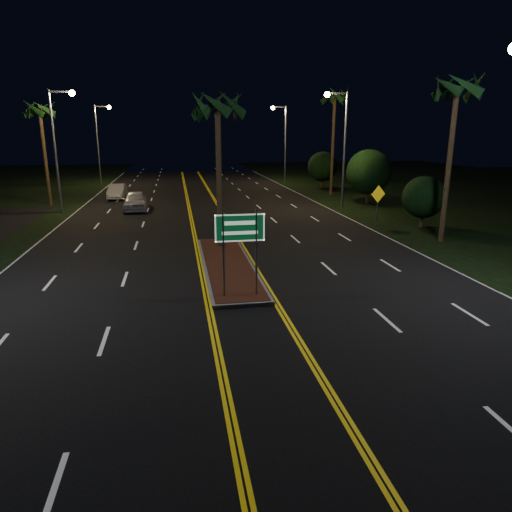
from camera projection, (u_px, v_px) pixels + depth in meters
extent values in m
plane|color=black|center=(253.00, 330.00, 14.32)|extent=(120.00, 120.00, 0.00)
cube|color=gray|center=(228.00, 265.00, 20.96)|extent=(2.25, 10.25, 0.15)
cube|color=#592819|center=(228.00, 264.00, 20.94)|extent=(2.00, 10.00, 0.02)
cylinder|color=gray|center=(224.00, 254.00, 16.43)|extent=(0.08, 0.08, 3.20)
cylinder|color=gray|center=(256.00, 253.00, 16.63)|extent=(0.08, 0.08, 3.20)
cube|color=#07471E|center=(240.00, 228.00, 16.28)|extent=(1.80, 0.04, 1.00)
cube|color=white|center=(240.00, 228.00, 16.25)|extent=(1.80, 0.01, 1.00)
cylinder|color=gray|center=(55.00, 153.00, 34.14)|extent=(0.18, 0.18, 9.00)
cube|color=gray|center=(60.00, 92.00, 33.13)|extent=(1.60, 0.12, 0.12)
sphere|color=#FECB72|center=(72.00, 93.00, 33.29)|extent=(0.44, 0.44, 0.44)
cylinder|color=gray|center=(98.00, 145.00, 53.15)|extent=(0.18, 0.18, 9.00)
cube|color=gray|center=(102.00, 106.00, 52.14)|extent=(1.60, 0.12, 0.12)
sphere|color=#FECB72|center=(109.00, 107.00, 52.30)|extent=(0.44, 0.44, 0.44)
cylinder|color=gray|center=(344.00, 152.00, 35.87)|extent=(0.18, 0.18, 9.00)
cube|color=gray|center=(337.00, 93.00, 34.60)|extent=(1.60, 0.12, 0.12)
sphere|color=#FECB72|center=(327.00, 95.00, 34.49)|extent=(0.44, 0.44, 0.44)
cylinder|color=gray|center=(285.00, 145.00, 54.89)|extent=(0.18, 0.18, 9.00)
cube|color=gray|center=(279.00, 107.00, 53.61)|extent=(1.60, 0.12, 0.12)
sphere|color=#FECB72|center=(273.00, 108.00, 53.51)|extent=(0.44, 0.44, 0.44)
cylinder|color=#382819|center=(219.00, 178.00, 23.32)|extent=(0.28, 0.28, 7.50)
cylinder|color=#382819|center=(45.00, 157.00, 37.78)|extent=(0.28, 0.28, 8.00)
cylinder|color=#382819|center=(449.00, 165.00, 24.78)|extent=(0.28, 0.28, 8.50)
cylinder|color=#382819|center=(333.00, 146.00, 43.71)|extent=(0.28, 0.28, 9.50)
cylinder|color=#382819|center=(421.00, 220.00, 29.75)|extent=(0.24, 0.24, 0.90)
sphere|color=black|center=(424.00, 197.00, 29.35)|extent=(2.70, 2.70, 2.70)
cylinder|color=#382819|center=(367.00, 197.00, 39.29)|extent=(0.24, 0.24, 1.26)
sphere|color=black|center=(369.00, 172.00, 38.74)|extent=(3.78, 3.78, 3.78)
cylinder|color=#382819|center=(322.00, 183.00, 50.69)|extent=(0.24, 0.24, 1.08)
sphere|color=black|center=(322.00, 167.00, 50.21)|extent=(3.24, 3.24, 3.24)
imported|color=silver|center=(135.00, 199.00, 36.04)|extent=(2.49, 5.38, 1.76)
imported|color=silver|center=(117.00, 190.00, 42.39)|extent=(2.05, 4.72, 1.57)
cylinder|color=gray|center=(377.00, 208.00, 30.00)|extent=(0.07, 0.07, 2.31)
cube|color=#E2AD0B|center=(378.00, 194.00, 29.73)|extent=(1.08, 0.34, 1.11)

